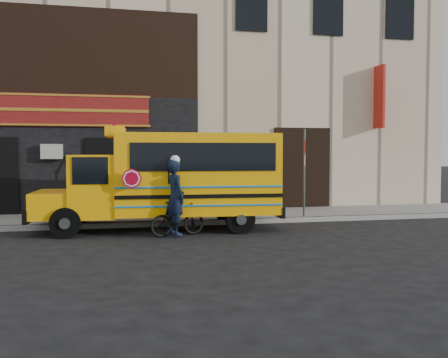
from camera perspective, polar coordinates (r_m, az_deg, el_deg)
ground at (r=12.88m, az=0.96°, el=-6.85°), size 120.00×120.00×0.00m
curb at (r=15.38m, az=-1.27°, el=-4.96°), size 40.00×0.20×0.15m
sidewalk at (r=16.84m, az=-2.25°, el=-4.26°), size 40.00×3.00×0.15m
building at (r=23.32m, az=-5.19°, el=12.67°), size 20.00×10.70×12.00m
school_bus at (r=14.28m, az=-5.87°, el=0.20°), size 7.00×2.53×2.92m
sign_pole at (r=16.38m, az=9.17°, el=1.01°), size 0.10×0.26×2.97m
bicycle at (r=13.30m, az=-5.30°, el=-4.52°), size 1.61×0.91×0.93m
cyclist at (r=13.14m, az=-5.59°, el=-2.30°), size 0.68×0.84×1.99m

